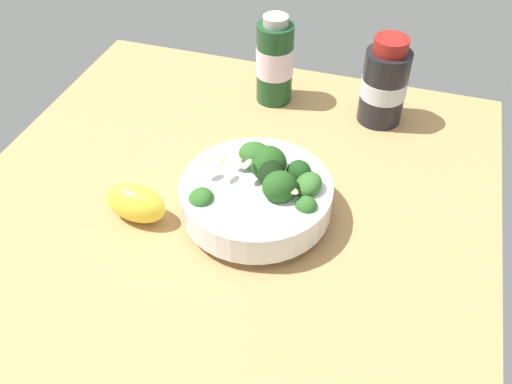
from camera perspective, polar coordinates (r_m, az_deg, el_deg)
ground_plane at (r=76.65cm, az=-2.73°, el=-1.80°), size 69.68×69.68×4.54cm
bowl_of_broccoli at (r=70.16cm, az=0.28°, el=-0.09°), size 19.03×19.03×9.19cm
lemon_wedge at (r=72.15cm, az=-12.11°, el=-1.10°), size 8.56×5.05×5.12cm
bottle_tall at (r=90.06cm, az=1.91°, el=13.11°), size 5.86×5.86×14.32cm
bottle_short at (r=87.57cm, az=12.88°, el=10.65°), size 6.90×6.90×13.73cm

